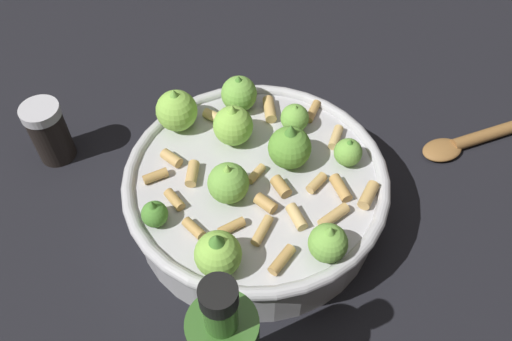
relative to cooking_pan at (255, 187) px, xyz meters
name	(u,v)px	position (x,y,z in m)	size (l,w,h in m)	color
ground_plane	(256,211)	(0.00, 0.00, -0.04)	(2.40, 2.40, 0.00)	black
cooking_pan	(255,187)	(0.00, 0.00, 0.00)	(0.28, 0.28, 0.12)	#B7B7BC
pepper_shaker	(49,132)	(0.17, -0.20, 0.00)	(0.05, 0.05, 0.08)	black
wooden_spoon	(492,133)	(-0.32, 0.05, -0.04)	(0.23, 0.06, 0.02)	olive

